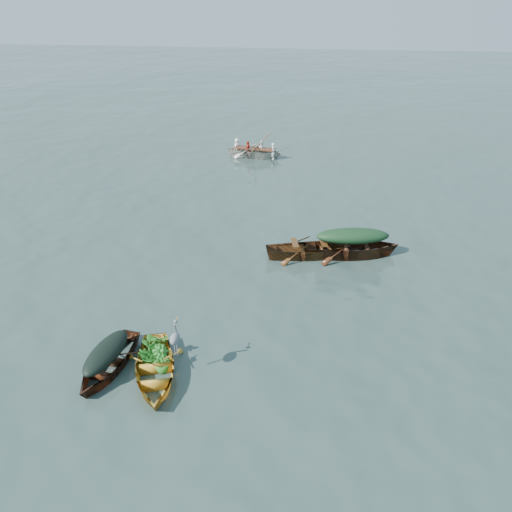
{
  "coord_description": "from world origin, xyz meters",
  "views": [
    {
      "loc": [
        1.89,
        -13.3,
        8.3
      ],
      "look_at": [
        -0.23,
        1.02,
        0.5
      ],
      "focal_mm": 35.0,
      "sensor_mm": 36.0,
      "label": 1
    }
  ],
  "objects": [
    {
      "name": "ground",
      "position": [
        0.0,
        0.0,
        0.0
      ],
      "size": [
        140.0,
        140.0,
        0.0
      ],
      "primitive_type": "plane",
      "color": "#324640",
      "rests_on": "ground"
    },
    {
      "name": "yellow_dinghy",
      "position": [
        -1.87,
        -4.55,
        0.0
      ],
      "size": [
        2.38,
        3.58,
        0.9
      ],
      "primitive_type": "imported",
      "rotation": [
        0.0,
        0.0,
        0.31
      ],
      "color": "gold",
      "rests_on": "ground"
    },
    {
      "name": "dark_covered_boat",
      "position": [
        -3.1,
        -4.43,
        0.0
      ],
      "size": [
        1.6,
        3.35,
        0.78
      ],
      "primitive_type": "imported",
      "rotation": [
        0.0,
        0.0,
        -0.13
      ],
      "color": "#532A13",
      "rests_on": "ground"
    },
    {
      "name": "green_tarp_boat",
      "position": [
        2.92,
        2.41,
        0.0
      ],
      "size": [
        4.76,
        2.21,
        1.08
      ],
      "primitive_type": "imported",
      "rotation": [
        0.0,
        0.0,
        1.75
      ],
      "color": "#472110",
      "rests_on": "ground"
    },
    {
      "name": "open_wooden_boat",
      "position": [
        1.45,
        2.14,
        0.0
      ],
      "size": [
        4.28,
        2.08,
        0.94
      ],
      "primitive_type": "imported",
      "rotation": [
        0.0,
        0.0,
        1.77
      ],
      "color": "brown",
      "rests_on": "ground"
    },
    {
      "name": "rowed_boat",
      "position": [
        -2.12,
        13.36,
        0.0
      ],
      "size": [
        4.35,
        1.88,
        1.0
      ],
      "primitive_type": "imported",
      "rotation": [
        0.0,
        0.0,
        1.42
      ],
      "color": "silver",
      "rests_on": "ground"
    },
    {
      "name": "dark_tarp_cover",
      "position": [
        -3.1,
        -4.43,
        0.59
      ],
      "size": [
        0.88,
        1.84,
        0.4
      ],
      "primitive_type": "ellipsoid",
      "rotation": [
        0.0,
        0.0,
        -0.13
      ],
      "color": "black",
      "rests_on": "dark_covered_boat"
    },
    {
      "name": "green_tarp_cover",
      "position": [
        2.92,
        2.41,
        0.8
      ],
      "size": [
        2.62,
        1.22,
        0.52
      ],
      "primitive_type": "ellipsoid",
      "rotation": [
        0.0,
        0.0,
        1.75
      ],
      "color": "black",
      "rests_on": "green_tarp_boat"
    },
    {
      "name": "thwart_benches",
      "position": [
        1.45,
        2.14,
        0.49
      ],
      "size": [
        2.16,
        1.16,
        0.04
      ],
      "primitive_type": null,
      "rotation": [
        0.0,
        0.0,
        1.77
      ],
      "color": "#43280F",
      "rests_on": "open_wooden_boat"
    },
    {
      "name": "heron",
      "position": [
        -1.36,
        -4.34,
        0.91
      ],
      "size": [
        0.39,
        0.47,
        0.92
      ],
      "primitive_type": null,
      "rotation": [
        0.0,
        0.0,
        0.31
      ],
      "color": "gray",
      "rests_on": "yellow_dinghy"
    },
    {
      "name": "dinghy_weeds",
      "position": [
        -2.01,
        -4.02,
        0.75
      ],
      "size": [
        0.94,
        1.07,
        0.6
      ],
      "primitive_type": "imported",
      "rotation": [
        0.0,
        0.0,
        0.31
      ],
      "color": "#1E691B",
      "rests_on": "yellow_dinghy"
    },
    {
      "name": "rowers",
      "position": [
        -2.12,
        13.36,
        0.88
      ],
      "size": [
        3.08,
        1.57,
        0.76
      ],
      "primitive_type": "imported",
      "rotation": [
        0.0,
        0.0,
        1.42
      ],
      "color": "white",
      "rests_on": "rowed_boat"
    },
    {
      "name": "oars",
      "position": [
        -2.12,
        13.36,
        0.53
      ],
      "size": [
        0.98,
        2.66,
        0.06
      ],
      "primitive_type": null,
      "rotation": [
        0.0,
        0.0,
        1.42
      ],
      "color": "brown",
      "rests_on": "rowed_boat"
    }
  ]
}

